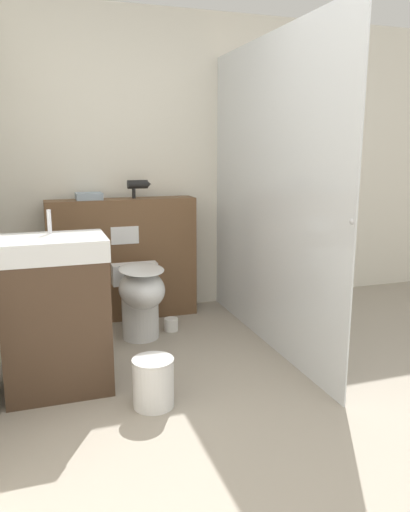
{
  "coord_description": "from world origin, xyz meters",
  "views": [
    {
      "loc": [
        -1.06,
        -1.88,
        1.39
      ],
      "look_at": [
        0.04,
        1.38,
        0.65
      ],
      "focal_mm": 35.0,
      "sensor_mm": 36.0,
      "label": 1
    }
  ],
  "objects_px": {
    "toilet": "(141,296)",
    "sink_vanity": "(56,314)",
    "hair_drier": "(138,185)",
    "waste_bin": "(153,383)"
  },
  "relations": [
    {
      "from": "sink_vanity",
      "to": "waste_bin",
      "type": "relative_size",
      "value": 3.81
    },
    {
      "from": "sink_vanity",
      "to": "hair_drier",
      "type": "distance_m",
      "value": 1.5
    },
    {
      "from": "toilet",
      "to": "hair_drier",
      "type": "bearing_deg",
      "value": 78.34
    },
    {
      "from": "toilet",
      "to": "sink_vanity",
      "type": "relative_size",
      "value": 0.53
    },
    {
      "from": "hair_drier",
      "to": "sink_vanity",
      "type": "bearing_deg",
      "value": -122.37
    },
    {
      "from": "hair_drier",
      "to": "waste_bin",
      "type": "bearing_deg",
      "value": -99.11
    },
    {
      "from": "hair_drier",
      "to": "waste_bin",
      "type": "xyz_separation_m",
      "value": [
        -0.24,
        -1.52,
        -0.96
      ]
    },
    {
      "from": "toilet",
      "to": "waste_bin",
      "type": "distance_m",
      "value": 1.03
    },
    {
      "from": "sink_vanity",
      "to": "hair_drier",
      "type": "bearing_deg",
      "value": 57.63
    },
    {
      "from": "toilet",
      "to": "sink_vanity",
      "type": "bearing_deg",
      "value": -135.07
    }
  ]
}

